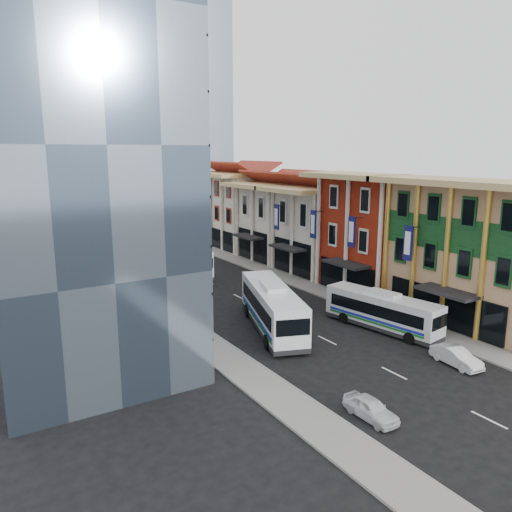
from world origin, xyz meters
TOP-DOWN VIEW (x-y plane):
  - ground at (0.00, 0.00)m, footprint 200.00×200.00m
  - sidewalk_right at (8.50, 22.00)m, footprint 3.00×90.00m
  - sidewalk_left at (-8.50, 22.00)m, footprint 3.00×90.00m
  - shophouse_tan at (14.00, 5.00)m, footprint 8.00×14.00m
  - shophouse_red at (14.00, 17.00)m, footprint 8.00×10.00m
  - shophouse_cream_near at (14.00, 26.50)m, footprint 8.00×9.00m
  - shophouse_cream_mid at (14.00, 35.50)m, footprint 8.00×9.00m
  - shophouse_cream_far at (14.00, 46.00)m, footprint 8.00×12.00m
  - office_tower at (-17.00, 19.00)m, footprint 12.00×26.00m
  - office_block_far at (-16.00, 42.00)m, footprint 10.00×18.00m
  - bus_left_near at (-2.33, 12.38)m, footprint 6.91×12.67m
  - bus_left_far at (-2.00, 34.17)m, footprint 5.02×12.44m
  - bus_right at (5.50, 7.59)m, footprint 4.10×10.58m
  - sedan_left at (-5.50, -2.38)m, footprint 1.46×3.54m
  - sedan_right at (4.62, -0.36)m, footprint 1.71×3.94m

SIDE VIEW (x-z plane):
  - ground at x=0.00m, z-range 0.00..0.00m
  - sidewalk_right at x=8.50m, z-range 0.00..0.15m
  - sidewalk_left at x=-8.50m, z-range 0.00..0.15m
  - sedan_left at x=-5.50m, z-range 0.00..1.20m
  - sedan_right at x=4.62m, z-range 0.00..1.26m
  - bus_right at x=5.50m, z-range 0.00..3.31m
  - bus_left_far at x=-2.00m, z-range 0.00..3.89m
  - bus_left_near at x=-2.33m, z-range 0.00..3.98m
  - shophouse_cream_near at x=14.00m, z-range 0.00..10.00m
  - shophouse_cream_mid at x=14.00m, z-range 0.00..10.00m
  - shophouse_cream_far at x=14.00m, z-range 0.00..11.00m
  - shophouse_tan at x=14.00m, z-range 0.00..12.00m
  - shophouse_red at x=14.00m, z-range 0.00..12.00m
  - office_block_far at x=-16.00m, z-range 0.00..14.00m
  - office_tower at x=-17.00m, z-range 0.00..30.00m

